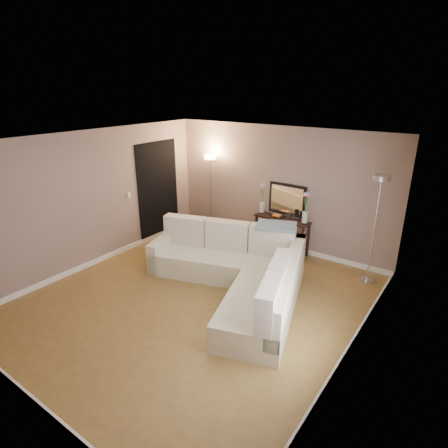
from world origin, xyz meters
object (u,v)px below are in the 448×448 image
Objects in this scene: sectional_sofa at (239,270)px; floor_lamp_lit at (211,179)px; console_table at (278,232)px; floor_lamp_unlit at (377,209)px.

floor_lamp_lit is at bearing 137.55° from sectional_sofa.
floor_lamp_lit reaches higher than console_table.
console_table is (-0.22, 1.86, 0.06)m from sectional_sofa.
floor_lamp_lit is 3.77m from floor_lamp_unlit.
console_table is 2.22m from floor_lamp_unlit.
floor_lamp_lit is (-1.79, -0.02, 0.90)m from console_table.
console_table is 0.66× the size of floor_lamp_lit.
sectional_sofa is 1.87m from console_table.
floor_lamp_unlit reaches higher than console_table.
floor_lamp_unlit is at bearing -8.29° from console_table.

